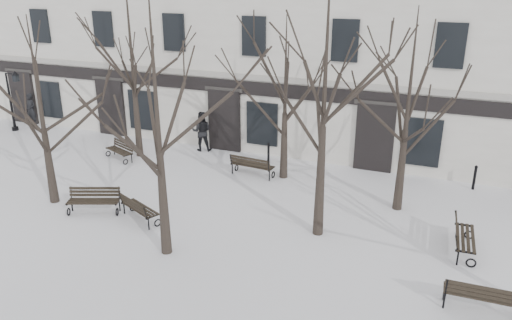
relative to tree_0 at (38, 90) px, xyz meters
The scene contains 19 objects.
ground 8.01m from the tree_0, ahead, with size 100.00×100.00×0.00m, color white.
building 14.48m from the tree_0, 61.76° to the left, with size 40.40×10.20×11.40m.
tree_0 is the anchor object (origin of this frame).
tree_1 5.99m from the tree_0, 14.69° to the right, with size 5.39×5.39×7.70m.
tree_2 9.86m from the tree_0, ahead, with size 6.03×6.03×8.61m.
tree_4 5.56m from the tree_0, 90.01° to the left, with size 5.98×5.98×8.54m.
tree_5 8.93m from the tree_0, 37.77° to the left, with size 4.57×4.57×6.53m.
tree_6 12.56m from the tree_0, 19.65° to the left, with size 4.91×4.91×7.01m.
bench_0 4.20m from the tree_0, ahead, with size 1.87×1.26×0.90m.
bench_1 5.31m from the tree_0, ahead, with size 1.77×1.25×0.85m.
bench_2 15.04m from the tree_0, ahead, with size 1.86×0.73×0.92m.
bench_3 6.03m from the tree_0, 96.25° to the left, with size 1.68×1.15×0.81m.
bench_4 8.54m from the tree_0, 41.00° to the left, with size 1.88×0.81×0.92m.
bench_5 14.62m from the tree_0, ahead, with size 0.75×1.87×0.93m.
lamp_post 10.67m from the tree_0, 143.19° to the left, with size 1.01×0.38×3.24m.
bollard_a 9.68m from the tree_0, 48.72° to the left, with size 0.12×0.12×0.97m.
bollard_b 16.43m from the tree_0, 26.37° to the left, with size 0.13×0.13×1.00m.
pedestrian_a 11.84m from the tree_0, 138.84° to the left, with size 0.67×0.44×1.83m, color black.
pedestrian_b 8.64m from the tree_0, 72.00° to the left, with size 0.93×0.72×1.90m, color black.
Camera 1 is at (6.47, -12.44, 7.90)m, focal length 35.00 mm.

